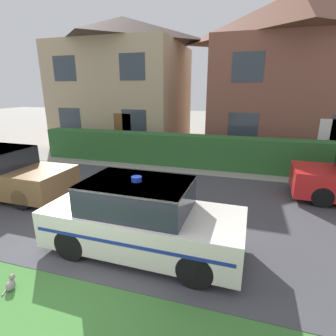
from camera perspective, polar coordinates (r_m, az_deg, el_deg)
ground_plane at (r=5.08m, az=-25.76°, el=-26.37°), size 80.00×80.00×0.00m
road_strip at (r=8.01m, az=-5.71°, el=-7.96°), size 28.00×6.70×0.01m
lawn_verge at (r=4.91m, az=-28.94°, el=-28.66°), size 28.00×2.30×0.01m
garden_hedge at (r=11.74m, az=6.91°, el=3.63°), size 15.38×0.85×1.40m
police_car at (r=5.57m, az=-5.82°, el=-10.94°), size 4.15×1.71×1.67m
cat at (r=5.67m, az=-31.01°, el=-20.79°), size 0.20×0.30×0.26m
neighbour_car_near at (r=10.04m, az=-32.05°, el=-0.92°), size 4.33×1.80×1.54m
house_left at (r=18.04m, az=-9.31°, el=18.19°), size 7.65×6.98×7.59m
house_right at (r=16.54m, az=25.13°, el=18.19°), size 8.48×6.87×8.20m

